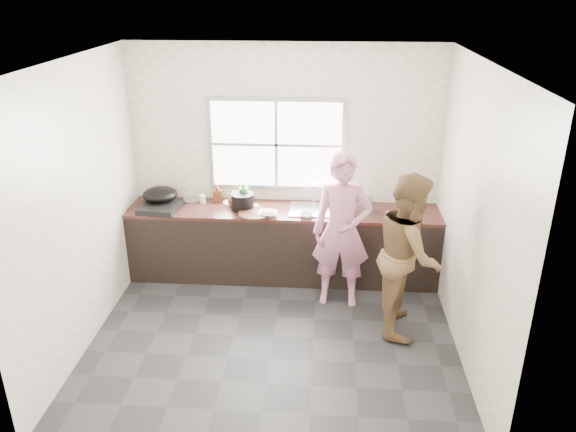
# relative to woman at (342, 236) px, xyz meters

# --- Properties ---
(floor) EXTENTS (3.60, 3.20, 0.01)m
(floor) POSITION_rel_woman_xyz_m (-0.67, -0.74, -0.80)
(floor) COLOR #2B2B2E
(floor) RESTS_ON ground
(ceiling) EXTENTS (3.60, 3.20, 0.01)m
(ceiling) POSITION_rel_woman_xyz_m (-0.67, -0.74, 1.91)
(ceiling) COLOR silver
(ceiling) RESTS_ON wall_back
(wall_back) EXTENTS (3.60, 0.01, 2.70)m
(wall_back) POSITION_rel_woman_xyz_m (-0.67, 0.87, 0.55)
(wall_back) COLOR silver
(wall_back) RESTS_ON ground
(wall_left) EXTENTS (0.01, 3.20, 2.70)m
(wall_left) POSITION_rel_woman_xyz_m (-2.47, -0.74, 0.55)
(wall_left) COLOR beige
(wall_left) RESTS_ON ground
(wall_right) EXTENTS (0.01, 3.20, 2.70)m
(wall_right) POSITION_rel_woman_xyz_m (1.14, -0.74, 0.55)
(wall_right) COLOR beige
(wall_right) RESTS_ON ground
(wall_front) EXTENTS (3.60, 0.01, 2.70)m
(wall_front) POSITION_rel_woman_xyz_m (-0.67, -2.34, 0.55)
(wall_front) COLOR silver
(wall_front) RESTS_ON ground
(cabinet) EXTENTS (3.60, 0.62, 0.82)m
(cabinet) POSITION_rel_woman_xyz_m (-0.67, 0.55, -0.39)
(cabinet) COLOR black
(cabinet) RESTS_ON floor
(countertop) EXTENTS (3.60, 0.64, 0.04)m
(countertop) POSITION_rel_woman_xyz_m (-0.67, 0.55, 0.04)
(countertop) COLOR #381C17
(countertop) RESTS_ON cabinet
(sink) EXTENTS (0.55, 0.45, 0.02)m
(sink) POSITION_rel_woman_xyz_m (-0.32, 0.55, 0.07)
(sink) COLOR silver
(sink) RESTS_ON countertop
(faucet) EXTENTS (0.02, 0.02, 0.30)m
(faucet) POSITION_rel_woman_xyz_m (-0.32, 0.75, 0.21)
(faucet) COLOR silver
(faucet) RESTS_ON countertop
(window_frame) EXTENTS (1.60, 0.05, 1.10)m
(window_frame) POSITION_rel_woman_xyz_m (-0.77, 0.85, 0.75)
(window_frame) COLOR #9EA0A5
(window_frame) RESTS_ON wall_back
(window_glazing) EXTENTS (1.50, 0.01, 1.00)m
(window_glazing) POSITION_rel_woman_xyz_m (-0.77, 0.83, 0.75)
(window_glazing) COLOR white
(window_glazing) RESTS_ON window_frame
(woman) EXTENTS (0.60, 0.42, 1.60)m
(woman) POSITION_rel_woman_xyz_m (0.00, 0.00, 0.00)
(woman) COLOR pink
(woman) RESTS_ON floor
(person_side) EXTENTS (0.68, 0.85, 1.66)m
(person_side) POSITION_rel_woman_xyz_m (0.65, -0.43, 0.03)
(person_side) COLOR brown
(person_side) RESTS_ON floor
(cutting_board) EXTENTS (0.43, 0.43, 0.04)m
(cutting_board) POSITION_rel_woman_xyz_m (-0.98, 0.34, 0.08)
(cutting_board) COLOR #331B14
(cutting_board) RESTS_ON countertop
(cleaver) EXTENTS (0.20, 0.17, 0.01)m
(cleaver) POSITION_rel_woman_xyz_m (-1.03, 0.53, 0.10)
(cleaver) COLOR silver
(cleaver) RESTS_ON cutting_board
(bowl_mince) EXTENTS (0.22, 0.22, 0.05)m
(bowl_mince) POSITION_rel_woman_xyz_m (-0.82, 0.34, 0.09)
(bowl_mince) COLOR white
(bowl_mince) RESTS_ON countertop
(bowl_crabs) EXTENTS (0.19, 0.19, 0.06)m
(bowl_crabs) POSITION_rel_woman_xyz_m (0.22, 0.53, 0.09)
(bowl_crabs) COLOR white
(bowl_crabs) RESTS_ON countertop
(bowl_held) EXTENTS (0.23, 0.23, 0.06)m
(bowl_held) POSITION_rel_woman_xyz_m (-0.39, 0.34, 0.09)
(bowl_held) COLOR silver
(bowl_held) RESTS_ON countertop
(black_pot) EXTENTS (0.28, 0.28, 0.19)m
(black_pot) POSITION_rel_woman_xyz_m (-1.13, 0.53, 0.16)
(black_pot) COLOR black
(black_pot) RESTS_ON countertop
(plate_food) EXTENTS (0.26, 0.26, 0.02)m
(plate_food) POSITION_rel_woman_xyz_m (-1.30, 0.71, 0.07)
(plate_food) COLOR white
(plate_food) RESTS_ON countertop
(bottle_green) EXTENTS (0.13, 0.13, 0.32)m
(bottle_green) POSITION_rel_woman_xyz_m (-1.13, 0.60, 0.22)
(bottle_green) COLOR green
(bottle_green) RESTS_ON countertop
(bottle_brown_tall) EXTENTS (0.11, 0.11, 0.21)m
(bottle_brown_tall) POSITION_rel_woman_xyz_m (-1.47, 0.75, 0.16)
(bottle_brown_tall) COLOR #512A14
(bottle_brown_tall) RESTS_ON countertop
(bottle_brown_short) EXTENTS (0.16, 0.16, 0.17)m
(bottle_brown_short) POSITION_rel_woman_xyz_m (-1.25, 0.62, 0.15)
(bottle_brown_short) COLOR #502C14
(bottle_brown_short) RESTS_ON countertop
(glass_jar) EXTENTS (0.07, 0.07, 0.10)m
(glass_jar) POSITION_rel_woman_xyz_m (-1.64, 0.68, 0.11)
(glass_jar) COLOR white
(glass_jar) RESTS_ON countertop
(burner) EXTENTS (0.48, 0.48, 0.06)m
(burner) POSITION_rel_woman_xyz_m (-2.08, 0.44, 0.09)
(burner) COLOR black
(burner) RESTS_ON countertop
(wok) EXTENTS (0.43, 0.43, 0.15)m
(wok) POSITION_rel_woman_xyz_m (-2.12, 0.59, 0.20)
(wok) COLOR black
(wok) RESTS_ON burner
(dish_rack) EXTENTS (0.38, 0.28, 0.28)m
(dish_rack) POSITION_rel_woman_xyz_m (0.16, 0.52, 0.20)
(dish_rack) COLOR silver
(dish_rack) RESTS_ON countertop
(pot_lid_left) EXTENTS (0.29, 0.29, 0.01)m
(pot_lid_left) POSITION_rel_woman_xyz_m (-2.15, 0.54, 0.07)
(pot_lid_left) COLOR silver
(pot_lid_left) RESTS_ON countertop
(pot_lid_right) EXTENTS (0.24, 0.24, 0.01)m
(pot_lid_right) POSITION_rel_woman_xyz_m (-1.79, 0.78, 0.07)
(pot_lid_right) COLOR #A5A7AC
(pot_lid_right) RESTS_ON countertop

